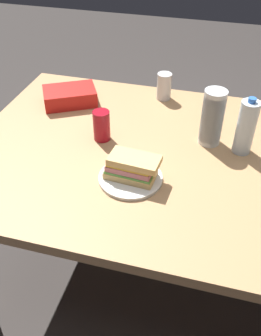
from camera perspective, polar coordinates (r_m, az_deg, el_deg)
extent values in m
plane|color=#383330|center=(1.95, 4.58, -15.66)|extent=(8.00, 8.00, 0.00)
cube|color=tan|center=(1.42, 6.05, 1.43)|extent=(1.56, 1.04, 0.04)
cylinder|color=#977049|center=(2.16, -10.90, 3.49)|extent=(0.07, 0.07, 0.70)
cylinder|color=white|center=(1.29, 0.00, -1.52)|extent=(0.22, 0.22, 0.01)
cube|color=#DBB26B|center=(1.27, 0.00, -0.91)|extent=(0.18, 0.10, 0.02)
cube|color=#599E3F|center=(1.26, 0.00, -0.35)|extent=(0.17, 0.10, 0.01)
cube|color=#C6727A|center=(1.26, 0.00, 0.14)|extent=(0.16, 0.10, 0.02)
cube|color=yellow|center=(1.25, 0.00, 0.61)|extent=(0.16, 0.09, 0.01)
cube|color=#DBB26B|center=(1.24, 0.62, 1.19)|extent=(0.18, 0.10, 0.02)
cylinder|color=maroon|center=(1.46, -4.44, 6.48)|extent=(0.07, 0.07, 0.12)
cube|color=red|center=(1.73, -9.25, 10.78)|extent=(0.27, 0.24, 0.07)
cylinder|color=silver|center=(1.42, 17.20, 5.90)|extent=(0.07, 0.07, 0.21)
cylinder|color=blue|center=(1.37, 18.09, 9.83)|extent=(0.03, 0.03, 0.02)
cylinder|color=silver|center=(1.47, 12.05, 5.44)|extent=(0.08, 0.08, 0.09)
cylinder|color=silver|center=(1.46, 12.14, 6.02)|extent=(0.08, 0.08, 0.09)
cylinder|color=silver|center=(1.45, 12.24, 6.62)|extent=(0.08, 0.08, 0.09)
cylinder|color=silver|center=(1.44, 12.33, 7.22)|extent=(0.08, 0.08, 0.09)
cylinder|color=silver|center=(1.43, 12.43, 7.83)|extent=(0.08, 0.08, 0.09)
cylinder|color=silver|center=(1.43, 12.53, 8.45)|extent=(0.08, 0.08, 0.09)
cylinder|color=silver|center=(1.42, 12.63, 9.07)|extent=(0.08, 0.08, 0.09)
cylinder|color=silver|center=(1.41, 12.73, 9.70)|extent=(0.08, 0.08, 0.09)
cylinder|color=silver|center=(1.75, 5.15, 12.32)|extent=(0.07, 0.07, 0.12)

